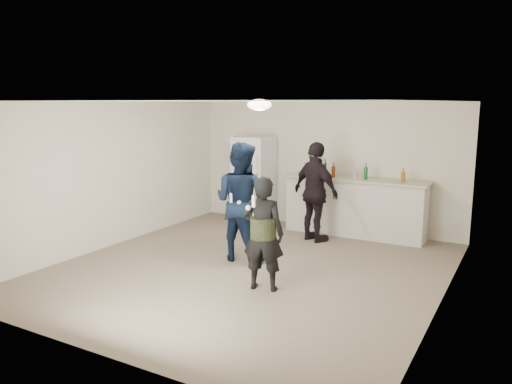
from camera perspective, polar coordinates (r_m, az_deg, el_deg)
The scene contains 21 objects.
floor at distance 7.65m, azimuth -0.74°, elevation -8.75°, with size 6.00×6.00×0.00m, color #6B5B4C.
ceiling at distance 7.23m, azimuth -0.79°, elevation 10.34°, with size 6.00×6.00×0.00m, color silver.
wall_back at distance 10.02m, azimuth 7.87°, elevation 3.04°, with size 6.00×6.00×0.00m, color beige.
wall_front at distance 5.03m, azimuth -18.20°, elevation -4.52°, with size 6.00×6.00×0.00m, color beige.
wall_left at distance 9.02m, azimuth -16.08°, elevation 1.94°, with size 6.00×6.00×0.00m, color beige.
wall_right at distance 6.44m, azimuth 20.94°, elevation -1.52°, with size 6.00×6.00×0.00m, color beige.
counter at distance 9.58m, azimuth 11.22°, elevation -1.79°, with size 2.60×0.56×1.05m, color beige.
counter_top at distance 9.49m, azimuth 11.33°, elevation 1.44°, with size 2.68×0.64×0.04m, color #BEB093.
fridge at distance 10.31m, azimuth -0.25°, elevation 1.37°, with size 0.70×0.70×1.80m, color silver.
fridge_handle at distance 9.80m, azimuth 0.11°, elevation 3.27°, with size 0.02×0.02×0.60m, color silver.
ceiling_dome at distance 7.49m, azimuth 0.38°, elevation 9.95°, with size 0.36×0.36×0.16m, color white.
shaker at distance 9.83m, azimuth 6.65°, elevation 2.49°, with size 0.08×0.08×0.17m, color silver.
man at distance 7.86m, azimuth -1.74°, elevation -1.12°, with size 0.91×0.71×1.88m, color #0F223F.
woman at distance 6.62m, azimuth 0.82°, elevation -4.77°, with size 0.56×0.37×1.54m, color black.
camo_shorts at distance 6.60m, azimuth 0.82°, elevation -4.11°, with size 0.34×0.34×0.28m, color #323C1B.
spectator at distance 8.98m, azimuth 6.84°, elevation -0.02°, with size 1.05×0.44×1.80m, color black.
remote_man at distance 7.60m, azimuth -2.83°, elevation -0.67°, with size 0.04×0.04×0.15m, color white.
nunchuk_man at distance 7.58m, azimuth -1.94°, elevation -1.24°, with size 0.07×0.07×0.07m, color white.
remote_woman at distance 6.30m, azimuth -0.25°, elevation -1.08°, with size 0.04×0.04×0.15m, color white.
nunchuk_woman at distance 6.40m, azimuth -0.90°, elevation -1.83°, with size 0.07×0.07×0.07m, color white.
bottle_cluster at distance 9.43m, azimuth 11.43°, elevation 2.15°, with size 1.56×0.24×0.26m.
Camera 1 is at (3.62, -6.26, 2.48)m, focal length 35.00 mm.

